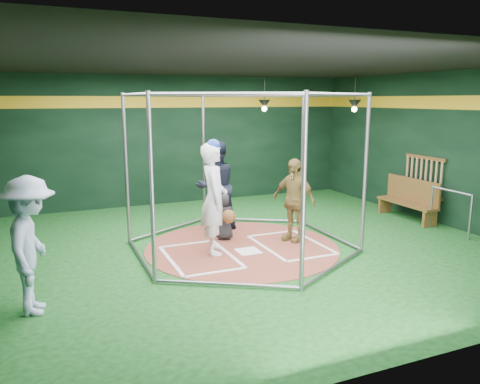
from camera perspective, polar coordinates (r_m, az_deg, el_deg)
name	(u,v)px	position (r m, az deg, el deg)	size (l,w,h in m)	color
room_shell	(242,159)	(8.90, 0.23, 4.03)	(10.10, 9.10, 3.53)	#0D3D12
clay_disc	(242,247)	(9.28, 0.24, -6.75)	(3.80, 3.80, 0.01)	brown
home_plate	(248,251)	(9.02, 1.00, -7.22)	(0.43, 0.43, 0.01)	white
batter_box_left	(200,257)	(8.74, -4.90, -7.87)	(1.17, 1.77, 0.01)	white
batter_box_right	(290,245)	(9.46, 6.17, -6.39)	(1.17, 1.77, 0.01)	white
batting_cage	(242,172)	(8.93, 0.25, 2.40)	(4.05, 4.67, 3.00)	gray
bat_rack	(423,176)	(12.09, 21.46, 1.79)	(0.07, 1.25, 0.98)	brown
pendant_lamp_near	(264,104)	(13.01, 2.99, 10.65)	(0.34, 0.34, 0.90)	black
pendant_lamp_far	(355,104)	(12.57, 13.79, 10.33)	(0.34, 0.34, 0.90)	black
batter_figure	(214,198)	(8.70, -3.21, -0.70)	(0.68, 0.86, 2.15)	white
visitor_leopard	(294,200)	(9.57, 6.55, -0.97)	(1.00, 0.41, 1.70)	#AC9249
catcher_figure	(225,217)	(9.64, -1.85, -3.03)	(0.54, 0.61, 0.95)	black
umpire	(216,186)	(10.28, -2.95, 0.72)	(0.96, 0.75, 1.97)	black
bystander_blue	(31,246)	(6.90, -24.11, -5.99)	(1.22, 0.70, 1.89)	#9DB4D0
dugout_bench	(409,198)	(12.05, 19.95, -0.75)	(0.40, 1.71, 1.00)	brown
steel_railing	(451,204)	(11.07, 24.28, -1.39)	(0.05, 1.11, 0.96)	gray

